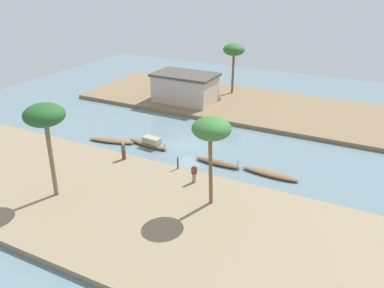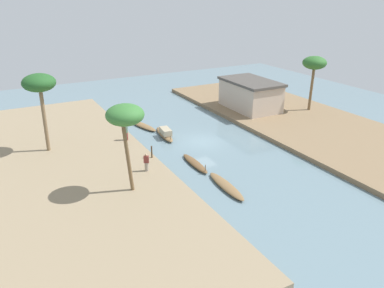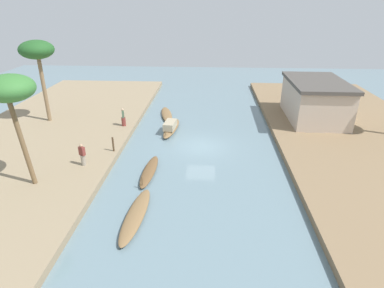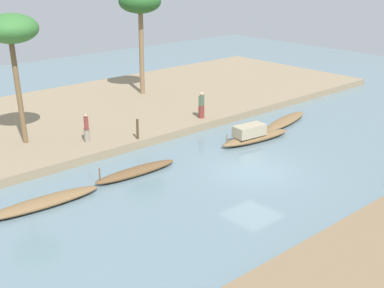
% 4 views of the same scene
% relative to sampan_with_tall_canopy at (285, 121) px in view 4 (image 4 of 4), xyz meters
% --- Properties ---
extents(river_water, '(69.30, 69.30, 0.00)m').
position_rel_sampan_with_tall_canopy_xyz_m(river_water, '(7.38, 3.88, -0.19)').
color(river_water, slate).
rests_on(river_water, ground).
extents(riverbank_left, '(41.96, 14.64, 0.47)m').
position_rel_sampan_with_tall_canopy_xyz_m(riverbank_left, '(7.38, -9.79, 0.05)').
color(riverbank_left, '#937F60').
rests_on(riverbank_left, ground).
extents(sampan_with_tall_canopy, '(5.12, 2.10, 0.37)m').
position_rel_sampan_with_tall_canopy_xyz_m(sampan_with_tall_canopy, '(0.00, 0.00, 0.00)').
color(sampan_with_tall_canopy, brown).
rests_on(sampan_with_tall_canopy, river_water).
extents(sampan_midstream, '(4.63, 1.00, 0.88)m').
position_rel_sampan_with_tall_canopy_xyz_m(sampan_midstream, '(12.10, 0.38, 0.00)').
color(sampan_midstream, brown).
rests_on(sampan_midstream, river_water).
extents(sampan_with_red_awning, '(4.98, 1.56, 1.07)m').
position_rel_sampan_with_tall_canopy_xyz_m(sampan_with_red_awning, '(4.13, 0.96, 0.21)').
color(sampan_with_red_awning, brown).
rests_on(sampan_with_red_awning, river_water).
extents(sampan_upstream_small, '(5.28, 1.30, 0.39)m').
position_rel_sampan_with_tall_canopy_xyz_m(sampan_upstream_small, '(17.13, 0.53, 0.01)').
color(sampan_upstream_small, brown).
rests_on(sampan_upstream_small, river_water).
extents(person_on_near_bank, '(0.47, 0.47, 1.68)m').
position_rel_sampan_with_tall_canopy_xyz_m(person_on_near_bank, '(4.17, -3.45, 0.96)').
color(person_on_near_bank, brown).
rests_on(person_on_near_bank, riverbank_left).
extents(person_by_mooring, '(0.44, 0.50, 1.61)m').
position_rel_sampan_with_tall_canopy_xyz_m(person_by_mooring, '(11.99, -4.32, 1.04)').
color(person_by_mooring, gray).
rests_on(person_by_mooring, riverbank_left).
extents(mooring_post, '(0.14, 0.14, 1.16)m').
position_rel_sampan_with_tall_canopy_xyz_m(mooring_post, '(9.61, -2.85, 0.86)').
color(mooring_post, '#4C3823').
rests_on(mooring_post, riverbank_left).
extents(palm_tree_left_near, '(3.03, 3.03, 7.52)m').
position_rel_sampan_with_tall_canopy_xyz_m(palm_tree_left_near, '(3.16, -11.02, 6.80)').
color(palm_tree_left_near, '#7F6647').
rests_on(palm_tree_left_near, riverbank_left).
extents(palm_tree_left_far, '(2.81, 2.81, 6.96)m').
position_rel_sampan_with_tall_canopy_xyz_m(palm_tree_left_far, '(14.57, -6.75, 6.34)').
color(palm_tree_left_far, brown).
rests_on(palm_tree_left_far, riverbank_left).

